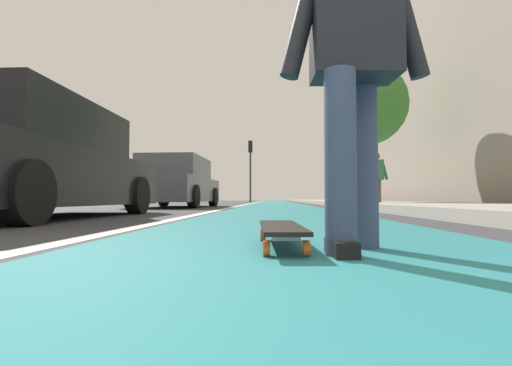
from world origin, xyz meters
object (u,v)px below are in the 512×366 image
Objects in this scene: skateboard at (281,229)px; parked_car_mid at (177,184)px; skater_person at (353,55)px; parked_car_near at (35,164)px; street_tree_mid at (365,105)px; pedestrian_distant at (376,176)px; traffic_light at (250,160)px.

parked_car_mid is (9.05, 2.91, 0.61)m from skateboard.
skater_person is 4.46m from parked_car_near.
street_tree_mid is 3.08× the size of pedestrian_distant.
parked_car_mid is at bearing 19.51° from skater_person.
street_tree_mid is (-13.07, -4.68, 0.46)m from traffic_light.
parked_car_mid is at bearing 86.93° from pedestrian_distant.
street_tree_mid reaches higher than skater_person.
skater_person is 1.05× the size of pedestrian_distant.
street_tree_mid is at bearing -14.03° from skater_person.
street_tree_mid is at bearing -15.95° from skateboard.
traffic_light is at bearing 4.73° from skater_person.
skateboard is 0.18× the size of street_tree_mid.
traffic_light is at bearing -4.99° from parked_car_mid.
parked_car_near is 6.35m from parked_car_mid.
street_tree_mid is 3.18m from pedestrian_distant.
skater_person is 11.43m from street_tree_mid.
skater_person is at bearing -175.27° from traffic_light.
street_tree_mid is at bearing -74.72° from parked_car_mid.
parked_car_mid is (9.20, 3.26, -0.24)m from skater_person.
parked_car_mid is 1.02× the size of traffic_light.
skateboard is 9.53m from parked_car_mid.
parked_car_near is at bearing 48.81° from skateboard.
parked_car_mid is at bearing -1.52° from parked_car_near.
parked_car_near reaches higher than skateboard.
skater_person is 24.07m from traffic_light.
traffic_light reaches higher than parked_car_near.
skateboard is 0.20× the size of traffic_light.
parked_car_near is 8.47m from pedestrian_distant.
street_tree_mid reaches higher than parked_car_mid.
pedestrian_distant is at bearing -93.07° from parked_car_mid.
skateboard is 0.92m from skater_person.
pedestrian_distant reaches higher than skateboard.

